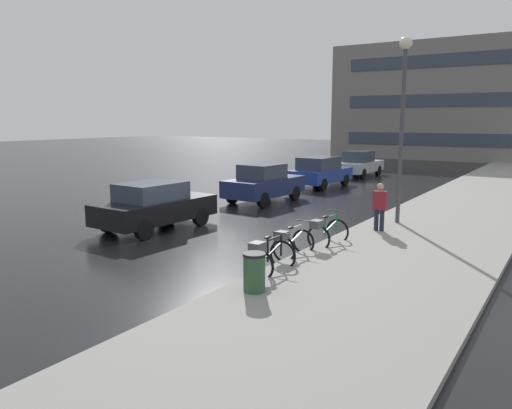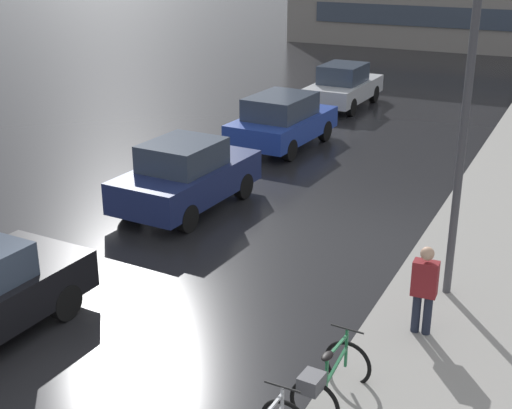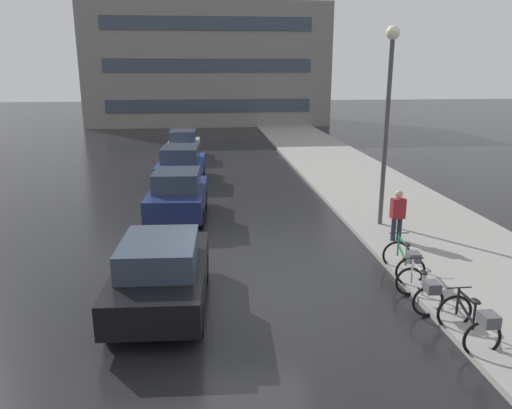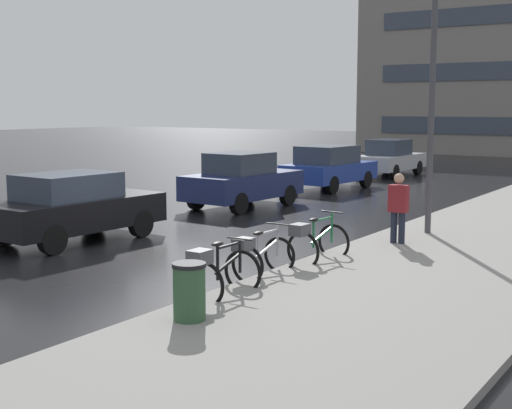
% 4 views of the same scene
% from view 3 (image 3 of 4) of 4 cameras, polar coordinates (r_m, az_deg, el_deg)
% --- Properties ---
extents(ground_plane, '(140.00, 140.00, 0.00)m').
position_cam_3_polar(ground_plane, '(11.11, 0.04, -11.75)').
color(ground_plane, black).
extents(sidewalk_kerb, '(4.80, 60.00, 0.14)m').
position_cam_3_polar(sidewalk_kerb, '(21.63, 13.16, 1.64)').
color(sidewalk_kerb, gray).
rests_on(sidewalk_kerb, ground).
extents(bicycle_nearest, '(0.74, 1.34, 0.99)m').
position_cam_3_polar(bicycle_nearest, '(10.32, 23.47, -12.25)').
color(bicycle_nearest, black).
rests_on(bicycle_nearest, ground).
extents(bicycle_second, '(0.72, 1.35, 0.95)m').
position_cam_3_polar(bicycle_second, '(11.46, 18.41, -9.11)').
color(bicycle_second, black).
rests_on(bicycle_second, ground).
extents(bicycle_third, '(0.82, 1.46, 1.00)m').
position_cam_3_polar(bicycle_third, '(12.86, 16.70, -6.12)').
color(bicycle_third, black).
rests_on(bicycle_third, ground).
extents(car_black, '(2.08, 4.20, 1.58)m').
position_cam_3_polar(car_black, '(11.05, -10.79, -7.61)').
color(car_black, black).
rests_on(car_black, ground).
extents(car_navy, '(2.07, 4.08, 1.69)m').
position_cam_3_polar(car_navy, '(17.41, -8.93, 1.12)').
color(car_navy, navy).
rests_on(car_navy, ground).
extents(car_blue, '(2.19, 4.10, 1.63)m').
position_cam_3_polar(car_blue, '(23.11, -8.55, 4.66)').
color(car_blue, navy).
rests_on(car_blue, ground).
extents(car_silver, '(1.87, 4.14, 1.63)m').
position_cam_3_polar(car_silver, '(29.01, -8.30, 6.78)').
color(car_silver, '#B2B5BA').
rests_on(car_silver, ground).
extents(pedestrian, '(0.41, 0.26, 1.66)m').
position_cam_3_polar(pedestrian, '(15.10, 15.87, -1.10)').
color(pedestrian, '#1E2333').
rests_on(pedestrian, ground).
extents(streetlamp, '(0.42, 0.42, 6.27)m').
position_cam_3_polar(streetlamp, '(16.07, 14.90, 11.62)').
color(streetlamp, '#424247').
rests_on(streetlamp, ground).
extents(building_facade_main, '(21.25, 9.09, 10.44)m').
position_cam_3_polar(building_facade_main, '(48.12, -5.54, 15.53)').
color(building_facade_main, gray).
rests_on(building_facade_main, ground).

